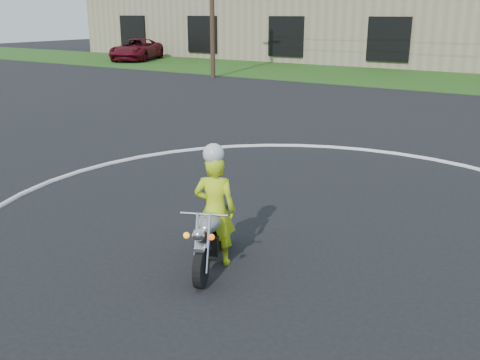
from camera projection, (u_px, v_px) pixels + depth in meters
The scene contains 6 objects.
ground at pixel (200, 289), 7.61m from camera, with size 120.00×120.00×0.00m, color black.
course_markings at pixel (435, 223), 9.94m from camera, with size 19.05×19.05×0.12m.
primary_motorcycle at pixel (211, 236), 8.14m from camera, with size 0.97×1.86×1.04m.
rider_primary_grp at pixel (215, 207), 8.12m from camera, with size 0.75×0.64×1.93m.
pickup_grp at pixel (137, 50), 43.67m from camera, with size 5.08×6.86×1.73m.
warehouse at pixel (310, 8), 47.69m from camera, with size 41.00×17.00×8.30m.
Camera 1 is at (4.20, -5.37, 3.76)m, focal length 40.00 mm.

